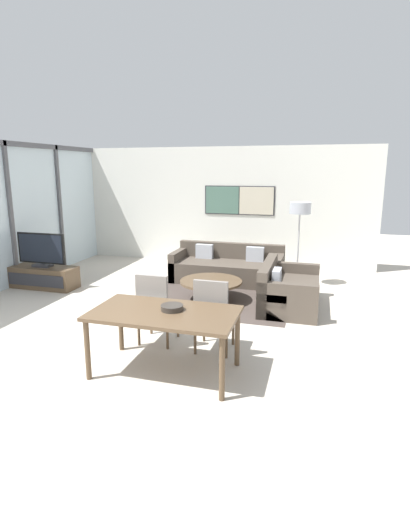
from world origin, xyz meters
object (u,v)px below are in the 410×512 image
at_px(dining_table, 164,318).
at_px(fruit_bowl, 172,307).
at_px(tv_console, 44,277).
at_px(television, 41,250).
at_px(floor_lamp, 300,213).
at_px(sofa_side, 285,291).
at_px(dining_chair_left, 156,306).
at_px(sofa_main, 228,268).
at_px(coffee_table, 211,285).
at_px(dining_chair_centre, 213,313).

distance_m(dining_table, fruit_bowl, 0.14).
height_order(tv_console, television, television).
bearing_deg(fruit_bowl, floor_lamp, 73.30).
height_order(television, floor_lamp, floor_lamp).
relative_size(tv_console, sofa_side, 0.87).
distance_m(tv_console, dining_chair_left, 3.62).
bearing_deg(sofa_main, television, -156.35).
xyz_separation_m(coffee_table, fruit_bowl, (0.23, -2.53, 0.48)).
height_order(sofa_side, dining_chair_left, dining_chair_left).
bearing_deg(coffee_table, dining_chair_left, -96.90).
bearing_deg(dining_chair_centre, floor_lamp, 75.76).
bearing_deg(coffee_table, sofa_side, 2.24).
bearing_deg(dining_table, dining_chair_left, 120.18).
bearing_deg(television, dining_table, -35.09).
bearing_deg(dining_table, coffee_table, 93.54).
distance_m(television, dining_table, 4.30).
relative_size(coffee_table, floor_lamp, 0.66).
bearing_deg(fruit_bowl, sofa_side, 67.73).
xyz_separation_m(tv_console, floor_lamp, (4.75, 1.49, 1.24)).
bearing_deg(floor_lamp, fruit_bowl, -106.70).
relative_size(sofa_side, fruit_bowl, 6.01).
xyz_separation_m(coffee_table, floor_lamp, (1.40, 1.37, 1.17)).
bearing_deg(fruit_bowl, television, 146.12).
xyz_separation_m(television, sofa_main, (3.35, 1.47, -0.48)).
xyz_separation_m(sofa_main, floor_lamp, (1.40, 0.02, 1.19)).
bearing_deg(dining_chair_left, dining_table, -59.82).
bearing_deg(dining_chair_left, sofa_main, 85.93).
height_order(sofa_main, fruit_bowl, fruit_bowl).
relative_size(television, fruit_bowl, 4.03).
relative_size(dining_table, dining_chair_centre, 1.68).
height_order(dining_table, floor_lamp, floor_lamp).
bearing_deg(floor_lamp, dining_chair_centre, -104.24).
bearing_deg(floor_lamp, dining_chair_left, -116.37).
height_order(sofa_main, floor_lamp, floor_lamp).
relative_size(sofa_main, coffee_table, 2.06).
distance_m(television, coffee_table, 3.39).
xyz_separation_m(sofa_main, dining_table, (0.16, -3.94, 0.39)).
xyz_separation_m(tv_console, fruit_bowl, (3.58, -2.40, 0.55)).
bearing_deg(floor_lamp, sofa_side, -94.91).
bearing_deg(sofa_side, sofa_main, 44.76).
bearing_deg(sofa_main, fruit_bowl, -86.63).
distance_m(television, sofa_main, 3.69).
relative_size(sofa_main, dining_chair_left, 2.32).
height_order(dining_chair_left, fruit_bowl, dining_chair_left).
xyz_separation_m(television, dining_chair_centre, (3.91, -1.84, -0.22)).
distance_m(tv_console, dining_chair_centre, 4.33).
relative_size(coffee_table, fruit_bowl, 4.29).
distance_m(coffee_table, dining_chair_left, 1.95).
distance_m(sofa_main, sofa_side, 1.82).
relative_size(dining_table, fruit_bowl, 6.42).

